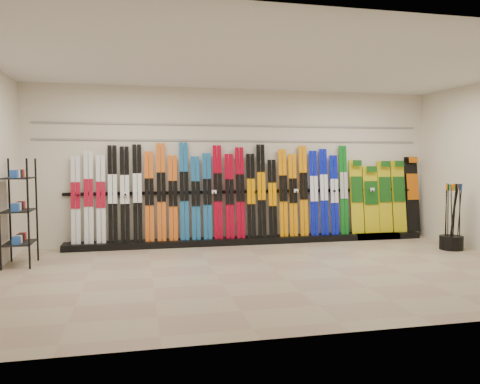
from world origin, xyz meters
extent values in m
plane|color=#A0846E|center=(0.00, 0.00, 0.00)|extent=(8.00, 8.00, 0.00)
plane|color=beige|center=(0.00, 2.50, 1.50)|extent=(8.00, 0.00, 8.00)
plane|color=silver|center=(0.00, 0.00, 3.00)|extent=(8.00, 8.00, 0.00)
cube|color=black|center=(0.22, 2.28, 0.06)|extent=(8.00, 0.40, 0.12)
cube|color=silver|center=(-3.05, 2.32, 0.91)|extent=(0.17, 0.19, 1.59)
cube|color=silver|center=(-2.83, 2.32, 0.95)|extent=(0.17, 0.20, 1.67)
cube|color=silver|center=(-2.61, 2.32, 0.91)|extent=(0.17, 0.19, 1.59)
cube|color=black|center=(-2.41, 2.33, 1.01)|extent=(0.17, 0.21, 1.78)
cube|color=black|center=(-2.19, 2.33, 1.00)|extent=(0.17, 0.21, 1.76)
cube|color=black|center=(-1.96, 2.33, 1.02)|extent=(0.17, 0.21, 1.80)
cube|color=orange|center=(-1.75, 2.32, 0.95)|extent=(0.17, 0.20, 1.67)
cube|color=orange|center=(-1.53, 2.33, 1.03)|extent=(0.17, 0.21, 1.82)
cube|color=orange|center=(-1.31, 2.32, 0.92)|extent=(0.17, 0.19, 1.59)
cube|color=#1A5A97|center=(-1.10, 2.33, 1.04)|extent=(0.17, 0.22, 1.84)
cube|color=#1A5A97|center=(-0.88, 2.32, 0.91)|extent=(0.17, 0.19, 1.58)
cube|color=#1A5A97|center=(-0.66, 2.32, 0.94)|extent=(0.17, 0.19, 1.64)
cube|color=#A6011B|center=(-0.45, 2.33, 1.01)|extent=(0.17, 0.21, 1.79)
cube|color=#A6011B|center=(-0.23, 2.32, 0.93)|extent=(0.17, 0.19, 1.62)
cube|color=#A6011B|center=(-0.02, 2.33, 1.00)|extent=(0.17, 0.21, 1.75)
cube|color=black|center=(0.20, 2.32, 0.93)|extent=(0.17, 0.19, 1.63)
cube|color=black|center=(0.41, 2.33, 1.02)|extent=(0.17, 0.21, 1.81)
cube|color=black|center=(0.63, 2.31, 0.87)|extent=(0.17, 0.18, 1.51)
cube|color=orange|center=(0.86, 2.32, 0.98)|extent=(0.17, 0.20, 1.72)
cube|color=orange|center=(1.06, 2.32, 0.93)|extent=(0.17, 0.19, 1.63)
cube|color=orange|center=(1.28, 2.33, 1.01)|extent=(0.17, 0.21, 1.79)
cube|color=#0B16B8|center=(1.50, 2.32, 0.97)|extent=(0.17, 0.20, 1.69)
cube|color=#0B16B8|center=(1.72, 2.32, 0.98)|extent=(0.17, 0.20, 1.73)
cube|color=#0B16B8|center=(1.94, 2.32, 0.92)|extent=(0.17, 0.19, 1.60)
cube|color=#0D691A|center=(2.15, 2.33, 1.02)|extent=(0.17, 0.21, 1.80)
cube|color=gold|center=(2.45, 2.36, 0.87)|extent=(0.27, 0.23, 1.50)
cube|color=gold|center=(2.77, 2.35, 0.81)|extent=(0.33, 0.22, 1.38)
cube|color=gold|center=(3.09, 2.35, 0.86)|extent=(0.29, 0.23, 1.49)
cube|color=gold|center=(3.41, 2.35, 0.86)|extent=(0.30, 0.23, 1.49)
cube|color=black|center=(3.73, 2.36, 0.90)|extent=(0.29, 0.24, 1.57)
cube|color=black|center=(-3.75, 1.21, 0.83)|extent=(0.40, 0.60, 1.65)
cylinder|color=black|center=(3.60, 0.89, 0.12)|extent=(0.41, 0.41, 0.25)
cylinder|color=black|center=(3.72, 0.85, 0.61)|extent=(0.14, 0.09, 1.17)
cylinder|color=black|center=(3.52, 0.77, 0.61)|extent=(0.13, 0.03, 1.18)
cylinder|color=black|center=(3.70, 0.81, 0.61)|extent=(0.09, 0.06, 1.18)
cylinder|color=black|center=(3.62, 0.87, 0.61)|extent=(0.15, 0.05, 1.17)
cylinder|color=black|center=(3.56, 1.00, 0.61)|extent=(0.03, 0.07, 1.18)
cylinder|color=black|center=(3.50, 0.77, 0.61)|extent=(0.12, 0.06, 1.18)
cylinder|color=black|center=(3.63, 0.87, 0.61)|extent=(0.02, 0.08, 1.18)
cylinder|color=black|center=(3.46, 0.81, 0.61)|extent=(0.10, 0.09, 1.18)
cylinder|color=black|center=(3.62, 0.87, 0.61)|extent=(0.14, 0.09, 1.17)
cylinder|color=black|center=(3.51, 0.94, 0.61)|extent=(0.03, 0.03, 1.18)
cube|color=gray|center=(0.00, 2.48, 2.00)|extent=(7.60, 0.02, 0.03)
cube|color=gray|center=(0.00, 2.48, 2.30)|extent=(7.60, 0.02, 0.03)
camera|label=1|loc=(-1.96, -6.50, 1.64)|focal=35.00mm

